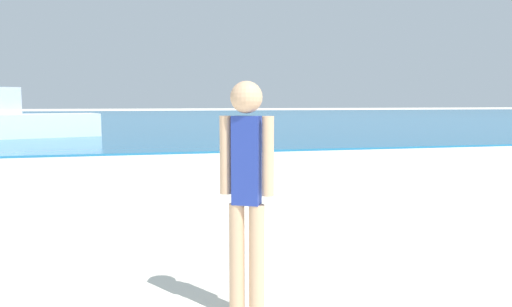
% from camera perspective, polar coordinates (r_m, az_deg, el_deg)
% --- Properties ---
extents(water, '(160.00, 60.00, 0.06)m').
position_cam_1_polar(water, '(43.30, -11.17, 4.08)').
color(water, '#1E6B9E').
rests_on(water, ground).
extents(person_standing, '(0.32, 0.21, 1.53)m').
position_cam_1_polar(person_standing, '(3.15, -1.09, -3.72)').
color(person_standing, '#DDAD84').
rests_on(person_standing, ground).
extents(boat_near, '(5.71, 3.27, 1.85)m').
position_cam_1_polar(boat_near, '(20.42, -26.01, 3.44)').
color(boat_near, white).
rests_on(boat_near, water).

